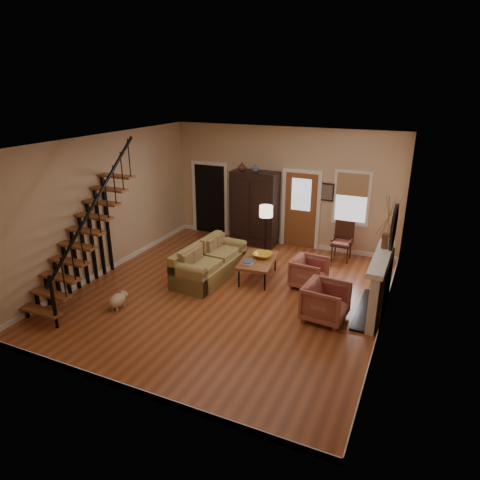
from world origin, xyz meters
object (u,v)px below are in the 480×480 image
at_px(floor_lamp, 266,234).
at_px(side_chair, 342,242).
at_px(coffee_table, 258,269).
at_px(armoire, 255,208).
at_px(armchair_left, 326,302).
at_px(armchair_right, 309,273).
at_px(sofa, 210,262).

height_order(floor_lamp, side_chair, floor_lamp).
xyz_separation_m(coffee_table, side_chair, (1.56, 1.95, 0.26)).
xyz_separation_m(armoire, floor_lamp, (0.75, -1.07, -0.31)).
distance_m(armchair_left, armchair_right, 1.45).
relative_size(armchair_right, side_chair, 0.74).
relative_size(coffee_table, armchair_right, 1.71).
distance_m(armchair_left, side_chair, 3.15).
xyz_separation_m(coffee_table, floor_lamp, (-0.24, 1.09, 0.50)).
bearing_deg(side_chair, armchair_left, -83.61).
distance_m(coffee_table, armchair_right, 1.22).
bearing_deg(armoire, side_chair, -4.48).
bearing_deg(armchair_left, armoire, 45.81).
relative_size(sofa, side_chair, 2.08).
bearing_deg(armchair_right, side_chair, -6.30).
height_order(sofa, armchair_left, sofa).
relative_size(armoire, sofa, 0.99).
height_order(armchair_right, floor_lamp, floor_lamp).
bearing_deg(floor_lamp, side_chair, 25.73).
height_order(armoire, floor_lamp, armoire).
relative_size(coffee_table, armchair_left, 1.57).
height_order(armchair_right, side_chair, side_chair).
distance_m(armoire, floor_lamp, 1.34).
height_order(coffee_table, floor_lamp, floor_lamp).
relative_size(armoire, coffee_table, 1.62).
bearing_deg(armchair_right, armoire, 51.22).
relative_size(armchair_right, floor_lamp, 0.51).
relative_size(sofa, coffee_table, 1.64).
xyz_separation_m(armoire, armchair_right, (2.21, -2.06, -0.71)).
distance_m(armoire, armchair_left, 4.46).
bearing_deg(floor_lamp, coffee_table, -77.59).
relative_size(armchair_left, side_chair, 0.81).
bearing_deg(side_chair, floor_lamp, -154.27).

